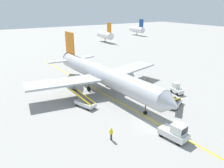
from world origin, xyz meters
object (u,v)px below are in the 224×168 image
pushback_tug (175,132)px  safety_cone_nose_right (152,85)px  belt_loader_aft_hold (175,102)px  airliner (102,74)px  safety_cone_nose_left (146,79)px  belt_loader_forward_hold (85,102)px  baggage_tug_near_wing (177,89)px  ground_crew_marshaller (111,134)px

pushback_tug → safety_cone_nose_right: size_ratio=8.75×
belt_loader_aft_hold → safety_cone_nose_right: belt_loader_aft_hold is taller
airliner → safety_cone_nose_left: size_ratio=80.29×
belt_loader_forward_hold → belt_loader_aft_hold: 14.89m
baggage_tug_near_wing → belt_loader_aft_hold: 5.96m
pushback_tug → belt_loader_aft_hold: (7.17, 6.61, -0.22)m
pushback_tug → safety_cone_nose_left: 22.99m
safety_cone_nose_right → belt_loader_aft_hold: bearing=-110.4°
airliner → belt_loader_aft_hold: size_ratio=7.03×
baggage_tug_near_wing → safety_cone_nose_right: 5.95m
airliner → ground_crew_marshaller: airliner is taller
belt_loader_forward_hold → safety_cone_nose_left: bearing=15.8°
baggage_tug_near_wing → airliner: bearing=142.1°
belt_loader_forward_hold → safety_cone_nose_left: belt_loader_forward_hold is taller
airliner → baggage_tug_near_wing: 14.44m
baggage_tug_near_wing → safety_cone_nose_right: bearing=99.9°
ground_crew_marshaller → safety_cone_nose_left: size_ratio=3.86×
belt_loader_aft_hold → safety_cone_nose_left: bearing=69.0°
baggage_tug_near_wing → belt_loader_forward_hold: 17.67m
safety_cone_nose_right → pushback_tug: bearing=-123.5°
airliner → safety_cone_nose_left: 12.04m
belt_loader_aft_hold → pushback_tug: bearing=-137.4°
belt_loader_forward_hold → safety_cone_nose_left: size_ratio=11.69×
airliner → pushback_tug: 19.30m
pushback_tug → belt_loader_forward_hold: size_ratio=0.75×
pushback_tug → safety_cone_nose_right: pushback_tug is taller
airliner → pushback_tug: size_ratio=9.17×
baggage_tug_near_wing → safety_cone_nose_left: 9.14m
belt_loader_aft_hold → ground_crew_marshaller: bearing=-169.8°
belt_loader_forward_hold → ground_crew_marshaller: (-1.41, -10.46, 0.13)m
airliner → ground_crew_marshaller: 16.94m
pushback_tug → belt_loader_forward_hold: belt_loader_forward_hold is taller
pushback_tug → ground_crew_marshaller: bearing=149.1°
belt_loader_forward_hold → baggage_tug_near_wing: bearing=-13.5°
belt_loader_aft_hold → safety_cone_nose_left: (4.96, 12.91, -0.56)m
safety_cone_nose_left → safety_cone_nose_right: size_ratio=1.00×
ground_crew_marshaller → safety_cone_nose_right: bearing=34.6°
ground_crew_marshaller → baggage_tug_near_wing: bearing=18.8°
pushback_tug → baggage_tug_near_wing: (11.76, 10.41, -0.07)m
airliner → belt_loader_forward_hold: 7.97m
airliner → baggage_tug_near_wing: size_ratio=13.90×
belt_loader_aft_hold → ground_crew_marshaller: belt_loader_aft_hold is taller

